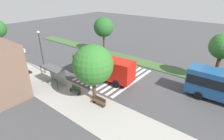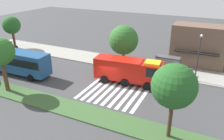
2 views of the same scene
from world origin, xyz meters
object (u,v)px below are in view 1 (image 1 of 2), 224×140
at_px(fire_truck, 101,66).
at_px(bench_west_of_shelter, 99,101).
at_px(median_tree_west, 223,47).
at_px(sidewalk_tree_west, 93,65).
at_px(street_lamp, 41,49).
at_px(bus_stop_shelter, 55,72).
at_px(bench_near_shelter, 75,89).
at_px(median_tree_center, 104,27).
at_px(parked_car_east, 15,49).

bearing_deg(fire_truck, bench_west_of_shelter, 123.73).
bearing_deg(median_tree_west, sidewalk_tree_west, 53.45).
height_order(bench_west_of_shelter, street_lamp, street_lamp).
height_order(bus_stop_shelter, sidewalk_tree_west, sidewalk_tree_west).
bearing_deg(bench_near_shelter, median_tree_west, -132.44).
bearing_deg(median_tree_center, parked_car_east, 39.35).
height_order(parked_car_east, bench_near_shelter, parked_car_east).
distance_m(parked_car_east, bus_stop_shelter, 17.68).
relative_size(sidewalk_tree_west, median_tree_west, 0.97).
height_order(street_lamp, median_tree_west, median_tree_west).
bearing_deg(bench_near_shelter, sidewalk_tree_west, -170.09).
height_order(bench_west_of_shelter, sidewalk_tree_west, sidewalk_tree_west).
distance_m(bench_west_of_shelter, median_tree_west, 17.32).
distance_m(bench_west_of_shelter, street_lamp, 12.67).
xyz_separation_m(parked_car_east, median_tree_west, (-34.36, -11.44, 4.28)).
relative_size(fire_truck, bench_west_of_shelter, 5.98).
distance_m(street_lamp, sidewalk_tree_west, 10.98).
xyz_separation_m(bench_near_shelter, bench_west_of_shelter, (-4.03, 0.00, 0.00)).
bearing_deg(parked_car_east, street_lamp, 173.24).
xyz_separation_m(parked_car_east, bench_near_shelter, (-21.44, 2.69, -0.32)).
height_order(bus_stop_shelter, median_tree_center, median_tree_center).
distance_m(bench_near_shelter, street_lamp, 8.87).
relative_size(bench_west_of_shelter, sidewalk_tree_west, 0.24).
bearing_deg(bus_stop_shelter, median_tree_center, -76.12).
relative_size(bus_stop_shelter, median_tree_west, 0.51).
xyz_separation_m(fire_truck, sidewalk_tree_west, (-3.08, 4.73, 2.54)).
distance_m(fire_truck, parked_car_east, 21.34).
bearing_deg(median_tree_west, bench_near_shelter, 47.56).
height_order(bench_west_of_shelter, median_tree_center, median_tree_center).
bearing_deg(street_lamp, bench_west_of_shelter, 175.82).
height_order(fire_truck, bus_stop_shelter, fire_truck).
xyz_separation_m(bench_west_of_shelter, median_tree_center, (11.52, -14.13, 4.61)).
bearing_deg(street_lamp, median_tree_west, -147.86).
xyz_separation_m(bus_stop_shelter, sidewalk_tree_west, (-6.81, -0.49, 2.60)).
xyz_separation_m(sidewalk_tree_west, median_tree_center, (10.30, -13.64, 0.71)).
bearing_deg(fire_truck, bench_near_shelter, 87.25).
bearing_deg(fire_truck, parked_car_east, 1.06).
bearing_deg(median_tree_west, bus_stop_shelter, 39.87).
bearing_deg(parked_car_east, sidewalk_tree_west, 175.76).
height_order(parked_car_east, bench_west_of_shelter, parked_car_east).
bearing_deg(street_lamp, sidewalk_tree_west, 177.91).
bearing_deg(bench_west_of_shelter, median_tree_west, -122.19).
height_order(fire_truck, bench_west_of_shelter, fire_truck).
bearing_deg(median_tree_center, bench_near_shelter, 117.93).
xyz_separation_m(fire_truck, bench_near_shelter, (-0.27, 5.22, -1.35)).
bearing_deg(parked_car_east, bench_west_of_shelter, 174.92).
bearing_deg(bench_near_shelter, street_lamp, -6.24).
height_order(street_lamp, sidewalk_tree_west, sidewalk_tree_west).
bearing_deg(bench_west_of_shelter, street_lamp, -4.18).
bearing_deg(fire_truck, bus_stop_shelter, 48.74).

